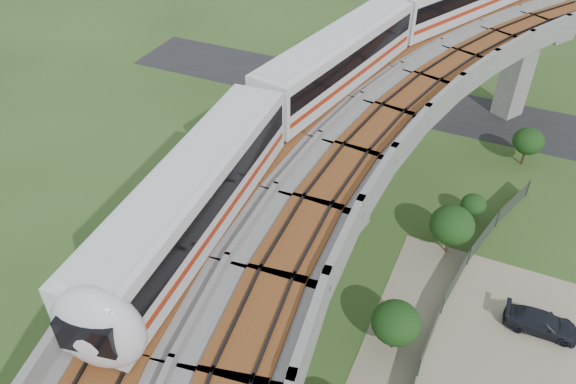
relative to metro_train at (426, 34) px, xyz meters
name	(u,v)px	position (x,y,z in m)	size (l,w,h in m)	color
ground	(279,325)	(-2.95, -17.44, -12.31)	(160.00, 160.00, 0.00)	#2E4B1E
asphalt_road	(408,102)	(-2.95, 12.56, -12.29)	(60.00, 8.00, 0.03)	#232326
viaduct	(349,233)	(0.89, -17.44, -3.26)	(19.58, 73.98, 11.40)	#99968E
metro_train	(426,34)	(0.00, 0.00, 0.00)	(21.59, 58.58, 3.64)	silver
fence	(442,377)	(6.80, -17.44, -11.56)	(3.87, 38.73, 1.50)	#2D382D
tree_0	(528,141)	(8.49, 6.22, -10.04)	(2.53, 2.53, 3.35)	#382314
tree_1	(473,205)	(5.81, -2.89, -10.82)	(1.84, 1.84, 2.27)	#382314
tree_2	(452,225)	(4.89, -6.91, -9.84)	(3.00, 3.00, 3.74)	#382314
tree_3	(396,323)	(3.68, -16.13, -10.10)	(2.80, 2.80, 3.40)	#382314
car_dark	(542,323)	(11.40, -11.30, -11.64)	(1.75, 4.30, 1.25)	black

